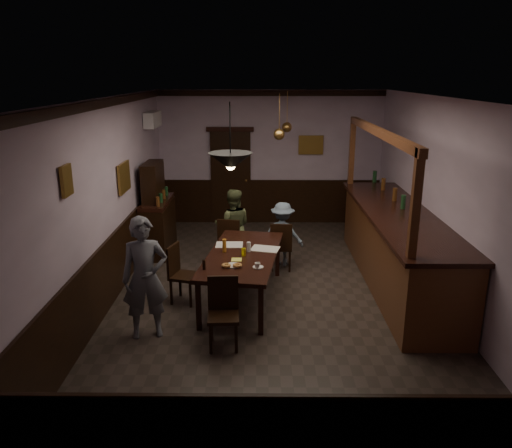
{
  "coord_description": "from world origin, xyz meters",
  "views": [
    {
      "loc": [
        -0.24,
        -7.2,
        3.33
      ],
      "look_at": [
        -0.3,
        0.0,
        1.15
      ],
      "focal_mm": 35.0,
      "sensor_mm": 36.0,
      "label": 1
    }
  ],
  "objects_px": {
    "chair_far_right": "(281,244)",
    "soda_can": "(244,252)",
    "sideboard": "(157,217)",
    "person_seated_left": "(233,226)",
    "pendant_brass_far": "(287,127)",
    "chair_side": "(180,271)",
    "person_standing": "(145,278)",
    "coffee_cup": "(257,265)",
    "chair_far_left": "(230,241)",
    "bar_counter": "(397,246)",
    "person_seated_right": "(282,234)",
    "pendant_iron": "(231,161)",
    "dining_table": "(243,257)",
    "pendant_brass_mid": "(279,134)",
    "chair_near": "(223,309)"
  },
  "relations": [
    {
      "from": "chair_far_right",
      "to": "soda_can",
      "type": "xyz_separation_m",
      "value": [
        -0.61,
        -1.31,
        0.33
      ]
    },
    {
      "from": "sideboard",
      "to": "person_seated_left",
      "type": "bearing_deg",
      "value": -21.32
    },
    {
      "from": "pendant_brass_far",
      "to": "chair_side",
      "type": "bearing_deg",
      "value": -118.85
    },
    {
      "from": "person_standing",
      "to": "coffee_cup",
      "type": "relative_size",
      "value": 20.28
    },
    {
      "from": "chair_far_left",
      "to": "coffee_cup",
      "type": "xyz_separation_m",
      "value": [
        0.49,
        -1.93,
        0.3
      ]
    },
    {
      "from": "person_seated_left",
      "to": "bar_counter",
      "type": "xyz_separation_m",
      "value": [
        2.72,
        -0.92,
        -0.05
      ]
    },
    {
      "from": "sideboard",
      "to": "chair_far_right",
      "type": "bearing_deg",
      "value": -22.61
    },
    {
      "from": "sideboard",
      "to": "person_seated_right",
      "type": "bearing_deg",
      "value": -16.55
    },
    {
      "from": "pendant_iron",
      "to": "pendant_brass_far",
      "type": "relative_size",
      "value": 1.04
    },
    {
      "from": "chair_far_right",
      "to": "coffee_cup",
      "type": "xyz_separation_m",
      "value": [
        -0.41,
        -1.81,
        0.32
      ]
    },
    {
      "from": "bar_counter",
      "to": "pendant_iron",
      "type": "distance_m",
      "value": 3.4
    },
    {
      "from": "chair_side",
      "to": "person_seated_left",
      "type": "bearing_deg",
      "value": -6.96
    },
    {
      "from": "person_standing",
      "to": "chair_far_left",
      "type": "bearing_deg",
      "value": 53.99
    },
    {
      "from": "dining_table",
      "to": "soda_can",
      "type": "xyz_separation_m",
      "value": [
        0.02,
        -0.11,
        0.12
      ]
    },
    {
      "from": "chair_far_left",
      "to": "pendant_brass_mid",
      "type": "xyz_separation_m",
      "value": [
        0.86,
        0.55,
        1.8
      ]
    },
    {
      "from": "dining_table",
      "to": "coffee_cup",
      "type": "distance_m",
      "value": 0.66
    },
    {
      "from": "dining_table",
      "to": "pendant_brass_far",
      "type": "height_order",
      "value": "pendant_brass_far"
    },
    {
      "from": "person_seated_right",
      "to": "pendant_brass_far",
      "type": "distance_m",
      "value": 2.37
    },
    {
      "from": "chair_far_right",
      "to": "bar_counter",
      "type": "xyz_separation_m",
      "value": [
        1.86,
        -0.52,
        0.16
      ]
    },
    {
      "from": "chair_far_left",
      "to": "chair_side",
      "type": "distance_m",
      "value": 1.54
    },
    {
      "from": "pendant_brass_mid",
      "to": "soda_can",
      "type": "bearing_deg",
      "value": -106.19
    },
    {
      "from": "coffee_cup",
      "to": "person_standing",
      "type": "bearing_deg",
      "value": -153.34
    },
    {
      "from": "person_seated_right",
      "to": "coffee_cup",
      "type": "height_order",
      "value": "person_seated_right"
    },
    {
      "from": "dining_table",
      "to": "coffee_cup",
      "type": "height_order",
      "value": "coffee_cup"
    },
    {
      "from": "pendant_iron",
      "to": "person_standing",
      "type": "bearing_deg",
      "value": -164.88
    },
    {
      "from": "dining_table",
      "to": "person_seated_right",
      "type": "xyz_separation_m",
      "value": [
        0.66,
        1.47,
        -0.11
      ]
    },
    {
      "from": "dining_table",
      "to": "bar_counter",
      "type": "bearing_deg",
      "value": 15.3
    },
    {
      "from": "dining_table",
      "to": "pendant_brass_mid",
      "type": "xyz_separation_m",
      "value": [
        0.6,
        1.88,
        1.61
      ]
    },
    {
      "from": "person_standing",
      "to": "chair_near",
      "type": "bearing_deg",
      "value": -26.98
    },
    {
      "from": "person_seated_left",
      "to": "sideboard",
      "type": "distance_m",
      "value": 1.6
    },
    {
      "from": "person_standing",
      "to": "bar_counter",
      "type": "distance_m",
      "value": 4.11
    },
    {
      "from": "soda_can",
      "to": "chair_far_left",
      "type": "bearing_deg",
      "value": 101.35
    },
    {
      "from": "chair_side",
      "to": "chair_far_left",
      "type": "bearing_deg",
      "value": -9.59
    },
    {
      "from": "dining_table",
      "to": "chair_far_left",
      "type": "xyz_separation_m",
      "value": [
        -0.27,
        1.33,
        -0.18
      ]
    },
    {
      "from": "chair_near",
      "to": "coffee_cup",
      "type": "relative_size",
      "value": 11.19
    },
    {
      "from": "soda_can",
      "to": "sideboard",
      "type": "bearing_deg",
      "value": 127.21
    },
    {
      "from": "chair_near",
      "to": "pendant_brass_far",
      "type": "xyz_separation_m",
      "value": [
        1.0,
        4.4,
        1.81
      ]
    },
    {
      "from": "bar_counter",
      "to": "pendant_brass_far",
      "type": "bearing_deg",
      "value": 125.06
    },
    {
      "from": "person_seated_left",
      "to": "pendant_brass_mid",
      "type": "distance_m",
      "value": 1.83
    },
    {
      "from": "pendant_iron",
      "to": "bar_counter",
      "type": "bearing_deg",
      "value": 29.53
    },
    {
      "from": "dining_table",
      "to": "chair_near",
      "type": "relative_size",
      "value": 2.59
    },
    {
      "from": "person_seated_left",
      "to": "sideboard",
      "type": "xyz_separation_m",
      "value": [
        -1.49,
        0.58,
        0.01
      ]
    },
    {
      "from": "coffee_cup",
      "to": "bar_counter",
      "type": "bearing_deg",
      "value": 37.69
    },
    {
      "from": "pendant_brass_mid",
      "to": "pendant_iron",
      "type": "bearing_deg",
      "value": -104.84
    },
    {
      "from": "chair_far_left",
      "to": "pendant_brass_mid",
      "type": "height_order",
      "value": "pendant_brass_mid"
    },
    {
      "from": "chair_side",
      "to": "person_seated_left",
      "type": "relative_size",
      "value": 0.65
    },
    {
      "from": "coffee_cup",
      "to": "sideboard",
      "type": "height_order",
      "value": "sideboard"
    },
    {
      "from": "bar_counter",
      "to": "chair_far_right",
      "type": "bearing_deg",
      "value": 164.34
    },
    {
      "from": "dining_table",
      "to": "chair_far_right",
      "type": "relative_size",
      "value": 2.65
    },
    {
      "from": "chair_near",
      "to": "coffee_cup",
      "type": "bearing_deg",
      "value": 55.44
    }
  ]
}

